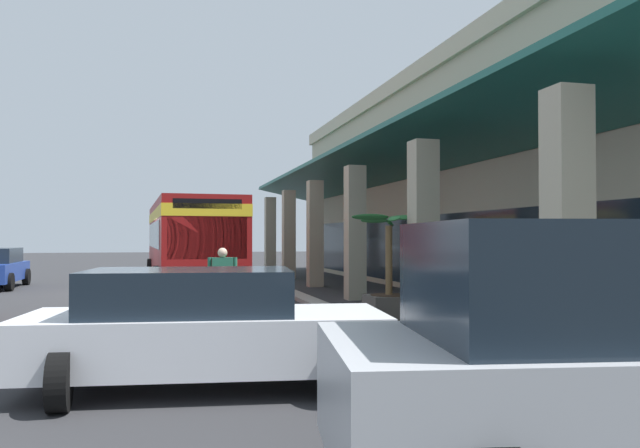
{
  "coord_description": "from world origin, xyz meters",
  "views": [
    {
      "loc": [
        22.11,
        1.16,
        1.87
      ],
      "look_at": [
        0.22,
        6.61,
        2.34
      ],
      "focal_mm": 35.58,
      "sensor_mm": 36.0,
      "label": 1
    }
  ],
  "objects_px": {
    "transit_bus": "(190,238)",
    "pedestrian": "(222,280)",
    "potted_palm": "(389,295)",
    "parked_sedan_white": "(202,327)"
  },
  "relations": [
    {
      "from": "pedestrian",
      "to": "potted_palm",
      "type": "height_order",
      "value": "potted_palm"
    },
    {
      "from": "parked_sedan_white",
      "to": "pedestrian",
      "type": "relative_size",
      "value": 2.81
    },
    {
      "from": "transit_bus",
      "to": "parked_sedan_white",
      "type": "bearing_deg",
      "value": -1.82
    },
    {
      "from": "transit_bus",
      "to": "parked_sedan_white",
      "type": "distance_m",
      "value": 15.76
    },
    {
      "from": "transit_bus",
      "to": "parked_sedan_white",
      "type": "relative_size",
      "value": 2.47
    },
    {
      "from": "parked_sedan_white",
      "to": "transit_bus",
      "type": "bearing_deg",
      "value": 178.18
    },
    {
      "from": "transit_bus",
      "to": "pedestrian",
      "type": "distance_m",
      "value": 9.32
    },
    {
      "from": "transit_bus",
      "to": "potted_palm",
      "type": "xyz_separation_m",
      "value": [
        9.91,
        4.09,
        -1.31
      ]
    },
    {
      "from": "parked_sedan_white",
      "to": "pedestrian",
      "type": "bearing_deg",
      "value": 172.55
    },
    {
      "from": "transit_bus",
      "to": "potted_palm",
      "type": "height_order",
      "value": "transit_bus"
    }
  ]
}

